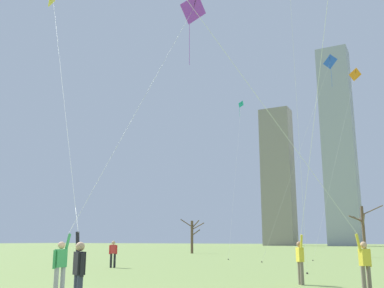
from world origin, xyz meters
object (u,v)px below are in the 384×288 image
object	(u,v)px
bare_tree_rightmost	(192,235)
kite_flyer_midfield_center_white	(255,108)
kite_flyer_far_back_yellow	(67,146)
distant_kite_low_near_trees_blue	(326,76)
kite_flyer_foreground_right_purple	(112,166)
kite_flyer_midfield_right_green	(314,139)
bystander_strolling_midfield	(113,253)
distant_kite_drifting_right_teal	(240,120)
bare_tree_left_of_center	(363,229)
distant_kite_drifting_left_orange	(353,84)

from	to	relation	value
bare_tree_rightmost	kite_flyer_midfield_center_white	bearing A→B (deg)	-60.38
kite_flyer_far_back_yellow	kite_flyer_midfield_center_white	bearing A→B (deg)	18.21
distant_kite_low_near_trees_blue	bare_tree_rightmost	distance (m)	30.21
kite_flyer_far_back_yellow	kite_flyer_foreground_right_purple	bearing A→B (deg)	85.41
kite_flyer_midfield_right_green	bystander_strolling_midfield	xyz separation A→B (m)	(-14.14, 7.53, -4.20)
distant_kite_low_near_trees_blue	kite_flyer_midfield_center_white	bearing A→B (deg)	-86.53
bystander_strolling_midfield	distant_kite_low_near_trees_blue	distance (m)	20.85
kite_flyer_midfield_center_white	kite_flyer_far_back_yellow	xyz separation A→B (m)	(-5.73, -1.89, -0.99)
distant_kite_low_near_trees_blue	kite_flyer_foreground_right_purple	bearing A→B (deg)	-101.53
bystander_strolling_midfield	bare_tree_rightmost	world-z (taller)	bare_tree_rightmost
kite_flyer_midfield_center_white	distant_kite_drifting_right_teal	distance (m)	32.59
bystander_strolling_midfield	bare_tree_rightmost	size ratio (longest dim) A/B	0.37
kite_flyer_midfield_right_green	bare_tree_left_of_center	world-z (taller)	kite_flyer_midfield_right_green
kite_flyer_midfield_right_green	kite_flyer_far_back_yellow	size ratio (longest dim) A/B	1.11
kite_flyer_midfield_center_white	bystander_strolling_midfield	xyz separation A→B (m)	(-12.99, 10.30, -4.70)
distant_kite_drifting_left_orange	bare_tree_left_of_center	bearing A→B (deg)	97.79
distant_kite_low_near_trees_blue	bare_tree_left_of_center	bearing A→B (deg)	88.32
kite_flyer_far_back_yellow	distant_kite_drifting_left_orange	distance (m)	34.22
kite_flyer_midfield_center_white	bystander_strolling_midfield	bearing A→B (deg)	141.60
kite_flyer_far_back_yellow	kite_flyer_midfield_right_green	bearing A→B (deg)	34.05
kite_flyer_midfield_right_green	bystander_strolling_midfield	world-z (taller)	kite_flyer_midfield_right_green
kite_flyer_midfield_right_green	bystander_strolling_midfield	size ratio (longest dim) A/B	10.71
kite_flyer_midfield_right_green	distant_kite_drifting_left_orange	xyz separation A→B (m)	(-1.35, 27.05, 11.15)
kite_flyer_far_back_yellow	bystander_strolling_midfield	size ratio (longest dim) A/B	9.64
distant_kite_drifting_left_orange	bare_tree_rightmost	bearing A→B (deg)	156.82
kite_flyer_foreground_right_purple	bystander_strolling_midfield	xyz separation A→B (m)	(-7.43, 10.06, -3.38)
distant_kite_low_near_trees_blue	bare_tree_rightmost	xyz separation A→B (m)	(-21.06, 18.09, -11.91)
bare_tree_rightmost	kite_flyer_midfield_right_green	bearing A→B (deg)	-57.26
bystander_strolling_midfield	distant_kite_drifting_right_teal	distance (m)	23.09
kite_flyer_foreground_right_purple	bare_tree_left_of_center	size ratio (longest dim) A/B	2.70
kite_flyer_midfield_center_white	kite_flyer_far_back_yellow	bearing A→B (deg)	-161.79
bare_tree_left_of_center	kite_flyer_far_back_yellow	bearing A→B (deg)	-97.52
distant_kite_drifting_right_teal	bare_tree_left_of_center	world-z (taller)	distant_kite_drifting_right_teal
kite_flyer_midfield_center_white	kite_flyer_foreground_right_purple	bearing A→B (deg)	177.52
kite_flyer_far_back_yellow	distant_kite_low_near_trees_blue	xyz separation A→B (m)	(4.45, 23.10, 9.65)
bare_tree_left_of_center	distant_kite_drifting_left_orange	bearing A→B (deg)	-82.21
kite_flyer_foreground_right_purple	distant_kite_drifting_left_orange	bearing A→B (deg)	79.72
distant_kite_drifting_right_teal	distant_kite_drifting_left_orange	xyz separation A→B (m)	(11.40, 0.52, 2.29)
bystander_strolling_midfield	distant_kite_low_near_trees_blue	xyz separation A→B (m)	(11.70, 10.91, 13.36)
distant_kite_drifting_left_orange	bare_tree_rightmost	size ratio (longest dim) A/B	4.06
distant_kite_low_near_trees_blue	bare_tree_left_of_center	distance (m)	17.81
distant_kite_drifting_left_orange	bare_tree_left_of_center	world-z (taller)	distant_kite_drifting_left_orange
kite_flyer_far_back_yellow	bystander_strolling_midfield	bearing A→B (deg)	120.77
distant_kite_low_near_trees_blue	distant_kite_drifting_left_orange	distance (m)	8.90
kite_flyer_midfield_center_white	bare_tree_rightmost	xyz separation A→B (m)	(-22.35, 39.30, -3.25)
kite_flyer_far_back_yellow	bare_tree_left_of_center	xyz separation A→B (m)	(4.85, 36.71, -1.82)
bare_tree_rightmost	distant_kite_drifting_left_orange	bearing A→B (deg)	-23.18
bare_tree_left_of_center	bare_tree_rightmost	world-z (taller)	bare_tree_left_of_center
kite_flyer_midfield_center_white	distant_kite_drifting_right_teal	world-z (taller)	kite_flyer_midfield_center_white
kite_flyer_far_back_yellow	distant_kite_low_near_trees_blue	bearing A→B (deg)	79.10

